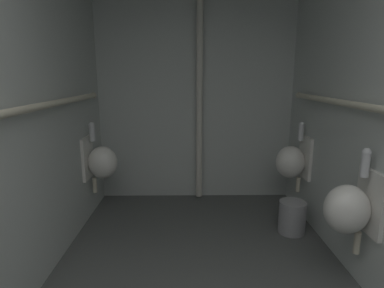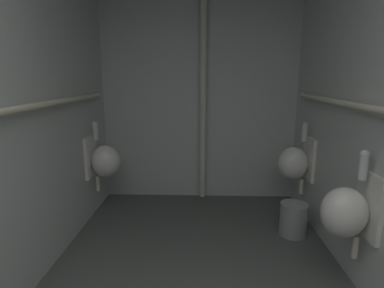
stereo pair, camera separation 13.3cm
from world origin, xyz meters
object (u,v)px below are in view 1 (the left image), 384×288
object	(u,v)px
standpipe_back_wall	(199,94)
waste_bin	(292,217)
urinal_left_mid	(101,161)
urinal_right_mid	(350,208)
urinal_right_far	(292,161)

from	to	relation	value
standpipe_back_wall	waste_bin	world-z (taller)	standpipe_back_wall
standpipe_back_wall	urinal_left_mid	bearing A→B (deg)	-154.33
urinal_left_mid	waste_bin	size ratio (longest dim) A/B	2.41
urinal_right_mid	waste_bin	bearing A→B (deg)	96.72
standpipe_back_wall	waste_bin	distance (m)	1.67
urinal_left_mid	standpipe_back_wall	xyz separation A→B (m)	(1.05, 0.50, 0.66)
urinal_right_far	standpipe_back_wall	world-z (taller)	standpipe_back_wall
standpipe_back_wall	waste_bin	xyz separation A→B (m)	(0.86, -0.88, -1.12)
urinal_right_far	waste_bin	size ratio (longest dim) A/B	2.41
urinal_right_mid	standpipe_back_wall	world-z (taller)	standpipe_back_wall
urinal_left_mid	standpipe_back_wall	size ratio (longest dim) A/B	0.30
urinal_right_mid	standpipe_back_wall	bearing A→B (deg)	119.53
urinal_right_far	standpipe_back_wall	distance (m)	1.27
urinal_right_far	waste_bin	xyz separation A→B (m)	(-0.10, -0.37, -0.46)
urinal_left_mid	urinal_right_mid	xyz separation A→B (m)	(2.01, -1.19, 0.00)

